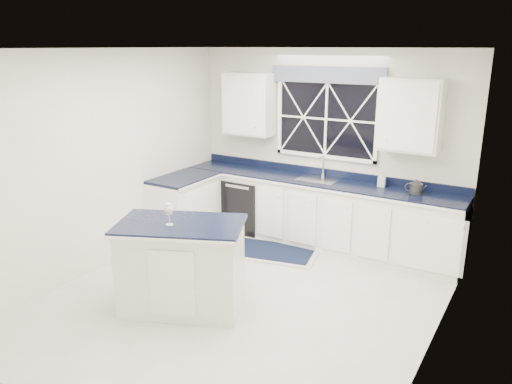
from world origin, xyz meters
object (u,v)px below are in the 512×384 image
Objects in this scene: dishwasher at (249,204)px; island at (182,266)px; faucet at (323,166)px; soap_bottle at (382,179)px; wine_glass at (169,210)px; kettle at (416,187)px.

island is at bearing -74.92° from dishwasher.
soap_bottle is (0.87, -0.06, -0.05)m from faucet.
faucet reaches higher than wine_glass.
dishwasher is 2.52m from kettle.
soap_bottle is (1.38, 2.63, -0.08)m from wine_glass.
soap_bottle is (1.33, 2.53, 0.56)m from island.
soap_bottle is (-0.47, 0.11, 0.02)m from kettle.
island is (0.65, -2.40, 0.08)m from dishwasher.
kettle is 1.27× the size of soap_bottle.
soap_bottle is at bearing 158.54° from kettle.
kettle is (1.80, 2.42, 0.54)m from island.
kettle is at bearing -7.12° from faucet.
kettle reaches higher than dishwasher.
wine_glass reaches higher than kettle.
faucet is 2.74m from wine_glass.
faucet is 0.88m from soap_bottle.
kettle is at bearing 53.70° from wine_glass.
wine_glass is at bearing -135.08° from kettle.
island is 6.56× the size of wine_glass.
wine_glass is at bearing -143.63° from island.
dishwasher is at bearing -169.98° from faucet.
faucet is at bearing 79.24° from wine_glass.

